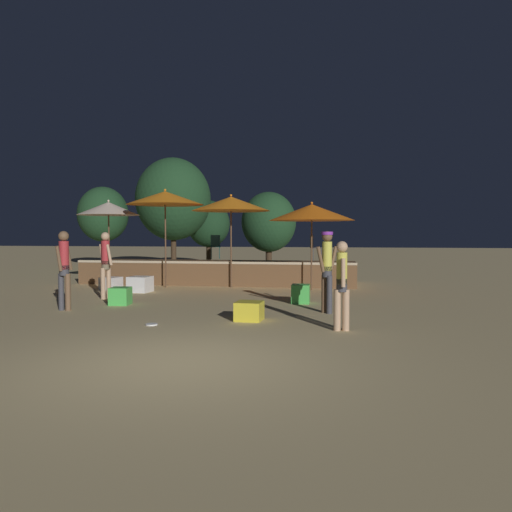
{
  "coord_description": "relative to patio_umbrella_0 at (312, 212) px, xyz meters",
  "views": [
    {
      "loc": [
        2.23,
        -6.64,
        1.81
      ],
      "look_at": [
        0.0,
        6.39,
        1.22
      ],
      "focal_mm": 35.0,
      "sensor_mm": 36.0,
      "label": 1
    }
  ],
  "objects": [
    {
      "name": "ground_plane",
      "position": [
        -1.29,
        -9.38,
        -2.49
      ],
      "size": [
        120.0,
        120.0,
        0.0
      ],
      "primitive_type": "plane",
      "color": "tan"
    },
    {
      "name": "background_tree_1",
      "position": [
        -2.31,
        6.37,
        -0.16
      ],
      "size": [
        2.47,
        2.47,
        3.7
      ],
      "color": "#3D2B1C",
      "rests_on": "ground"
    },
    {
      "name": "background_tree_0",
      "position": [
        -7.68,
        8.85,
        1.11
      ],
      "size": [
        3.88,
        3.88,
        5.74
      ],
      "color": "#3D2B1C",
      "rests_on": "ground"
    },
    {
      "name": "background_tree_3",
      "position": [
        -11.9,
        9.45,
        0.37
      ],
      "size": [
        2.72,
        2.72,
        4.37
      ],
      "color": "#3D2B1C",
      "rests_on": "ground"
    },
    {
      "name": "wooden_deck",
      "position": [
        -3.46,
        1.8,
        -2.1
      ],
      "size": [
        9.84,
        2.59,
        0.86
      ],
      "color": "brown",
      "rests_on": "ground"
    },
    {
      "name": "cube_seat_3",
      "position": [
        -5.21,
        -1.44,
        -2.25
      ],
      "size": [
        0.68,
        0.68,
        0.49
      ],
      "rotation": [
        0.0,
        0.0,
        -0.09
      ],
      "color": "white",
      "rests_on": "ground"
    },
    {
      "name": "cube_seat_1",
      "position": [
        -6.43,
        -0.93,
        -2.29
      ],
      "size": [
        0.65,
        0.65,
        0.4
      ],
      "rotation": [
        0.0,
        0.0,
        -0.18
      ],
      "color": "white",
      "rests_on": "ground"
    },
    {
      "name": "cube_seat_2",
      "position": [
        -0.1,
        -3.08,
        -2.24
      ],
      "size": [
        0.47,
        0.47,
        0.49
      ],
      "rotation": [
        0.0,
        0.0,
        0.01
      ],
      "color": "#4CC651",
      "rests_on": "ground"
    },
    {
      "name": "cube_seat_0",
      "position": [
        -4.61,
        -4.13,
        -2.27
      ],
      "size": [
        0.53,
        0.53,
        0.44
      ],
      "rotation": [
        0.0,
        0.0,
        0.1
      ],
      "color": "#4CC651",
      "rests_on": "ground"
    },
    {
      "name": "patio_umbrella_0",
      "position": [
        0.0,
        0.0,
        0.0
      ],
      "size": [
        2.74,
        2.74,
        2.83
      ],
      "color": "brown",
      "rests_on": "ground"
    },
    {
      "name": "patio_umbrella_1",
      "position": [
        -7.13,
        0.39,
        0.2
      ],
      "size": [
        2.17,
        2.17,
        3.0
      ],
      "color": "brown",
      "rests_on": "ground"
    },
    {
      "name": "patio_umbrella_2",
      "position": [
        -4.92,
        0.07,
        0.52
      ],
      "size": [
        2.6,
        2.6,
        3.32
      ],
      "color": "brown",
      "rests_on": "ground"
    },
    {
      "name": "person_0",
      "position": [
        -5.48,
        -5.26,
        -1.44
      ],
      "size": [
        0.31,
        0.59,
        1.87
      ],
      "rotation": [
        0.0,
        0.0,
        6.18
      ],
      "color": "#3F3F47",
      "rests_on": "ground"
    },
    {
      "name": "person_2",
      "position": [
        -5.52,
        -3.1,
        -1.45
      ],
      "size": [
        0.54,
        0.36,
        1.85
      ],
      "rotation": [
        0.0,
        0.0,
        4.19
      ],
      "color": "tan",
      "rests_on": "ground"
    },
    {
      "name": "cube_seat_4",
      "position": [
        -0.95,
        -5.85,
        -2.29
      ],
      "size": [
        0.57,
        0.57,
        0.39
      ],
      "rotation": [
        0.0,
        0.0,
        -0.06
      ],
      "color": "yellow",
      "rests_on": "ground"
    },
    {
      "name": "frisbee_disc",
      "position": [
        -2.75,
        -6.73,
        -2.47
      ],
      "size": [
        0.24,
        0.24,
        0.03
      ],
      "color": "white",
      "rests_on": "ground"
    },
    {
      "name": "bistro_chair_1",
      "position": [
        -0.02,
        1.64,
        -1.08
      ],
      "size": [
        0.43,
        0.43,
        0.9
      ],
      "rotation": [
        0.0,
        0.0,
        1.88
      ],
      "color": "#47474C",
      "rests_on": "wooden_deck"
    },
    {
      "name": "patio_umbrella_3",
      "position": [
        -2.72,
        0.37,
        0.32
      ],
      "size": [
        2.63,
        2.63,
        3.13
      ],
      "color": "brown",
      "rests_on": "ground"
    },
    {
      "name": "bistro_chair_0",
      "position": [
        -3.78,
        2.4,
        -1.08
      ],
      "size": [
        0.42,
        0.43,
        0.9
      ],
      "rotation": [
        0.0,
        0.0,
        0.26
      ],
      "color": "#1E4C47",
      "rests_on": "wooden_deck"
    },
    {
      "name": "person_3",
      "position": [
        0.62,
        -4.6,
        -1.41
      ],
      "size": [
        0.51,
        0.45,
        1.87
      ],
      "rotation": [
        0.0,
        0.0,
        2.28
      ],
      "color": "#3F3F47",
      "rests_on": "ground"
    },
    {
      "name": "background_tree_2",
      "position": [
        -6.65,
        11.99,
        -0.12
      ],
      "size": [
        2.46,
        2.46,
        3.73
      ],
      "color": "#3D2B1C",
      "rests_on": "ground"
    },
    {
      "name": "person_1",
      "position": [
        0.95,
        -6.64,
        -1.59
      ],
      "size": [
        0.29,
        0.45,
        1.67
      ],
      "rotation": [
        0.0,
        0.0,
        0.15
      ],
      "color": "tan",
      "rests_on": "ground"
    }
  ]
}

